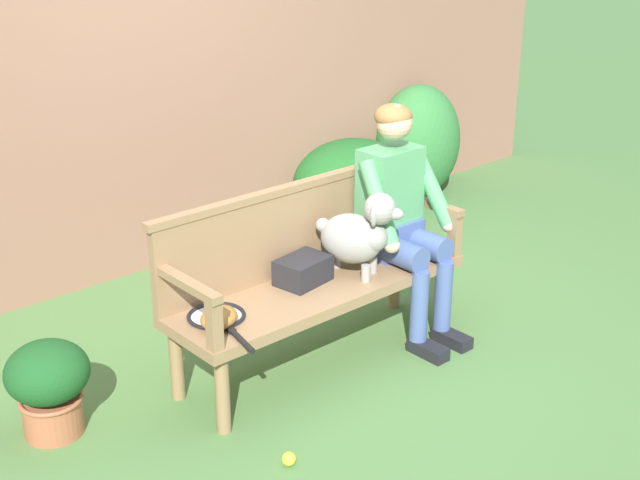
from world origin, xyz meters
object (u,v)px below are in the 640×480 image
at_px(tennis_racket, 219,318).
at_px(baseball_glove, 219,318).
at_px(garden_bench, 320,294).
at_px(potted_plant, 49,383).
at_px(person_seated, 400,212).
at_px(tennis_ball, 289,459).
at_px(sports_bag, 303,270).
at_px(dog_on_bench, 359,234).

bearing_deg(tennis_racket, baseball_glove, -122.32).
distance_m(garden_bench, potted_plant, 1.45).
xyz_separation_m(garden_bench, person_seated, (0.59, -0.02, 0.33)).
relative_size(baseball_glove, tennis_ball, 3.33).
height_order(tennis_racket, sports_bag, sports_bag).
bearing_deg(person_seated, tennis_racket, 178.61).
bearing_deg(dog_on_bench, baseball_glove, 179.14).
height_order(person_seated, sports_bag, person_seated).
bearing_deg(baseball_glove, sports_bag, -20.82).
bearing_deg(tennis_ball, garden_bench, 40.00).
xyz_separation_m(person_seated, baseball_glove, (-1.27, -0.03, -0.22)).
height_order(sports_bag, potted_plant, sports_bag).
bearing_deg(garden_bench, tennis_ball, -140.00).
xyz_separation_m(person_seated, tennis_racket, (-1.23, 0.03, -0.26)).
xyz_separation_m(dog_on_bench, tennis_ball, (-0.96, -0.56, -0.68)).
relative_size(tennis_racket, tennis_ball, 8.80).
relative_size(tennis_racket, potted_plant, 1.22).
relative_size(person_seated, baseball_glove, 6.08).
height_order(tennis_ball, potted_plant, potted_plant).
distance_m(sports_bag, potted_plant, 1.40).
height_order(dog_on_bench, baseball_glove, dog_on_bench).
bearing_deg(tennis_racket, person_seated, -1.39).
xyz_separation_m(dog_on_bench, tennis_racket, (-0.88, 0.07, -0.23)).
distance_m(dog_on_bench, tennis_racket, 0.91).
distance_m(garden_bench, sports_bag, 0.16).
bearing_deg(garden_bench, dog_on_bench, -13.44).
relative_size(garden_bench, person_seated, 1.30).
relative_size(garden_bench, dog_on_bench, 3.61).
height_order(dog_on_bench, sports_bag, dog_on_bench).
height_order(garden_bench, potted_plant, potted_plant).
bearing_deg(sports_bag, tennis_ball, -134.51).
bearing_deg(baseball_glove, potted_plant, 121.75).
bearing_deg(sports_bag, garden_bench, -50.79).
xyz_separation_m(baseball_glove, tennis_ball, (-0.04, -0.57, -0.48)).
xyz_separation_m(sports_bag, potted_plant, (-1.35, 0.26, -0.27)).
height_order(person_seated, tennis_racket, person_seated).
height_order(baseball_glove, potted_plant, baseball_glove).
xyz_separation_m(dog_on_bench, sports_bag, (-0.29, 0.13, -0.17)).
xyz_separation_m(tennis_racket, potted_plant, (-0.76, 0.32, -0.21)).
bearing_deg(person_seated, dog_on_bench, -173.76).
bearing_deg(person_seated, tennis_ball, -155.63).
distance_m(person_seated, baseball_glove, 1.29).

